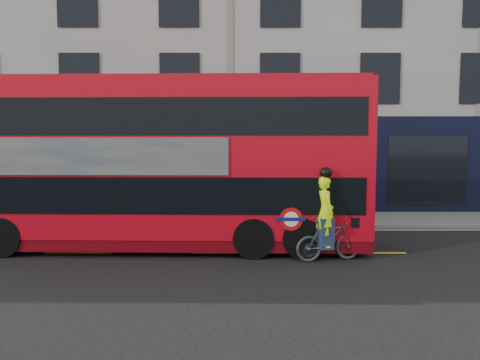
{
  "coord_description": "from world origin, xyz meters",
  "views": [
    {
      "loc": [
        0.37,
        -10.95,
        3.08
      ],
      "look_at": [
        0.4,
        2.42,
        1.91
      ],
      "focal_mm": 35.0,
      "sensor_mm": 36.0,
      "label": 1
    }
  ],
  "objects": [
    {
      "name": "ground",
      "position": [
        0.0,
        0.0,
        0.0
      ],
      "size": [
        120.0,
        120.0,
        0.0
      ],
      "primitive_type": "plane",
      "color": "black",
      "rests_on": "ground"
    },
    {
      "name": "pavement",
      "position": [
        0.0,
        6.5,
        0.06
      ],
      "size": [
        60.0,
        3.0,
        0.12
      ],
      "primitive_type": "cube",
      "color": "slate",
      "rests_on": "ground"
    },
    {
      "name": "kerb",
      "position": [
        0.0,
        5.0,
        0.07
      ],
      "size": [
        60.0,
        0.12,
        0.13
      ],
      "primitive_type": "cube",
      "color": "gray",
      "rests_on": "ground"
    },
    {
      "name": "building_terrace",
      "position": [
        0.0,
        12.94,
        7.49
      ],
      "size": [
        50.0,
        10.07,
        15.0
      ],
      "color": "#BBB9B0",
      "rests_on": "ground"
    },
    {
      "name": "road_edge_line",
      "position": [
        0.0,
        4.7,
        0.0
      ],
      "size": [
        58.0,
        0.1,
        0.01
      ],
      "primitive_type": "cube",
      "color": "silver",
      "rests_on": "ground"
    },
    {
      "name": "lane_dashes",
      "position": [
        0.0,
        1.5,
        0.0
      ],
      "size": [
        58.0,
        0.12,
        0.01
      ],
      "primitive_type": null,
      "color": "yellow",
      "rests_on": "ground"
    },
    {
      "name": "bus",
      "position": [
        -1.93,
        2.2,
        2.42
      ],
      "size": [
        11.79,
        2.98,
        4.72
      ],
      "rotation": [
        0.0,
        0.0,
        -0.03
      ],
      "color": "red",
      "rests_on": "ground"
    },
    {
      "name": "cyclist",
      "position": [
        2.61,
        0.66,
        0.8
      ],
      "size": [
        1.82,
        0.9,
        2.39
      ],
      "rotation": [
        0.0,
        0.0,
        0.24
      ],
      "color": "#404245",
      "rests_on": "ground"
    }
  ]
}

